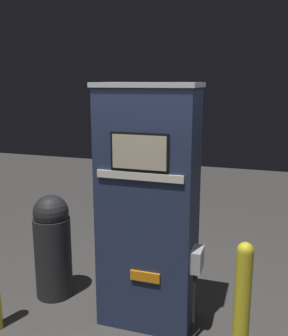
{
  "coord_description": "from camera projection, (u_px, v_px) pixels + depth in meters",
  "views": [
    {
      "loc": [
        0.98,
        -2.89,
        2.17
      ],
      "look_at": [
        0.0,
        0.11,
        1.46
      ],
      "focal_mm": 42.0,
      "sensor_mm": 36.0,
      "label": 1
    }
  ],
  "objects": [
    {
      "name": "gas_pump",
      "position": [
        148.0,
        208.0,
        3.42
      ],
      "size": [
        0.93,
        0.49,
        2.16
      ],
      "color": "#232D4C",
      "rests_on": "ground_plane"
    },
    {
      "name": "ground_plane",
      "position": [
        140.0,
        333.0,
        3.45
      ],
      "size": [
        14.0,
        14.0,
        0.0
      ],
      "primitive_type": "plane",
      "color": "#423F3D"
    },
    {
      "name": "trash_bin",
      "position": [
        53.0,
        245.0,
        3.96
      ],
      "size": [
        0.37,
        0.37,
        1.07
      ],
      "color": "#232326",
      "rests_on": "ground_plane"
    },
    {
      "name": "safety_bollard",
      "position": [
        242.0,
        302.0,
        2.96
      ],
      "size": [
        0.13,
        0.13,
        1.02
      ],
      "color": "yellow",
      "rests_on": "ground_plane"
    }
  ]
}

